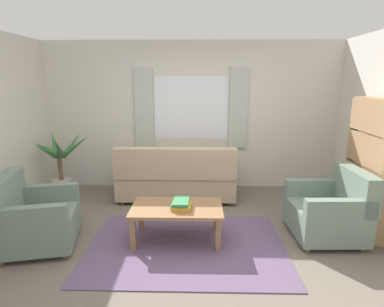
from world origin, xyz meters
name	(u,v)px	position (x,y,z in m)	size (l,w,h in m)	color
ground_plane	(187,246)	(0.00, 0.00, 0.00)	(6.24, 6.24, 0.00)	#6B6056
wall_back	(191,116)	(0.00, 2.26, 1.30)	(5.32, 0.12, 2.60)	silver
window_with_curtains	(191,108)	(0.00, 2.18, 1.45)	(1.98, 0.07, 1.40)	white
area_rug	(187,246)	(0.00, 0.00, 0.01)	(2.31, 1.66, 0.01)	#604C6B
couch	(176,178)	(-0.23, 1.54, 0.37)	(1.90, 0.82, 0.92)	tan
armchair_left	(33,218)	(-1.80, -0.02, 0.35)	(0.98, 1.00, 0.88)	slate
armchair_right	(331,210)	(1.78, 0.29, 0.35)	(0.85, 0.87, 0.88)	slate
coffee_table	(177,211)	(-0.12, 0.16, 0.38)	(1.10, 0.64, 0.44)	olive
book_stack_on_table	(181,204)	(-0.07, 0.13, 0.49)	(0.25, 0.33, 0.09)	orange
potted_plant	(61,167)	(-2.18, 1.64, 0.52)	(1.01, 1.08, 1.14)	#B7B2A8
bookshelf	(372,172)	(2.34, 0.49, 0.80)	(0.30, 0.94, 1.72)	#A87F56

